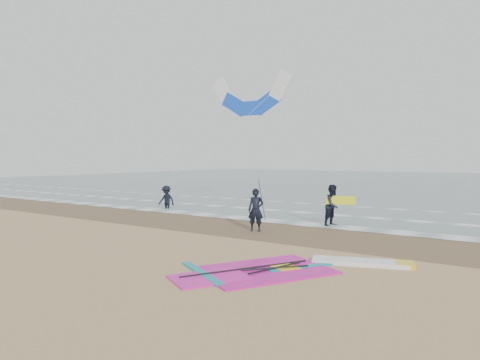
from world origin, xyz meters
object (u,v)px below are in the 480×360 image
Objects in this scene: person_wading at (166,194)px; surf_kite at (250,98)px; person_standing at (256,210)px; person_walking at (333,205)px; windsurf_rig at (292,268)px.

surf_kite reaches higher than person_wading.
person_standing is 3.91m from person_walking.
person_walking is 11.18m from person_wading.
windsurf_rig is 18.05m from surf_kite.
person_standing is at bearing 163.21° from person_walking.
person_wading is at bearing -125.38° from surf_kite.
person_standing reaches higher than windsurf_rig.
surf_kite is (-9.77, 13.45, 7.03)m from windsurf_rig.
person_walking is at bearing -8.69° from person_wading.
surf_kite reaches higher than person_standing.
windsurf_rig is 8.31m from person_walking.
person_wading is (-13.04, 8.85, 0.85)m from windsurf_rig.
surf_kite is at bearing 125.99° from windsurf_rig.
person_walking is at bearing -34.47° from surf_kite.
windsurf_rig is 15.78m from person_wading.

